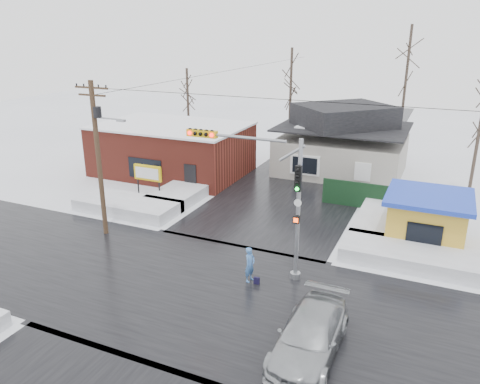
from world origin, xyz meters
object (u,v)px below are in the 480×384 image
at_px(traffic_signal, 267,187).
at_px(kiosk, 427,218).
at_px(car, 310,336).
at_px(pedestrian, 250,265).
at_px(marquee_sign, 148,174).
at_px(utility_pole, 99,151).

bearing_deg(traffic_signal, kiosk, 44.84).
relative_size(traffic_signal, car, 1.30).
distance_m(traffic_signal, car, 7.41).
relative_size(kiosk, pedestrian, 2.61).
relative_size(traffic_signal, marquee_sign, 2.75).
bearing_deg(marquee_sign, kiosk, 1.55).
height_order(traffic_signal, utility_pole, utility_pole).
height_order(utility_pole, kiosk, utility_pole).
xyz_separation_m(traffic_signal, car, (3.76, -5.16, -3.76)).
height_order(utility_pole, pedestrian, utility_pole).
height_order(traffic_signal, kiosk, traffic_signal).
height_order(marquee_sign, kiosk, kiosk).
bearing_deg(pedestrian, traffic_signal, -6.63).
bearing_deg(kiosk, traffic_signal, -135.16).
bearing_deg(pedestrian, marquee_sign, 66.63).
bearing_deg(kiosk, car, -105.17).
height_order(kiosk, car, kiosk).
xyz_separation_m(pedestrian, car, (4.13, -4.03, -0.10)).
bearing_deg(utility_pole, traffic_signal, -2.95).
bearing_deg(utility_pole, pedestrian, -9.50).
xyz_separation_m(utility_pole, car, (14.12, -5.70, -4.33)).
distance_m(utility_pole, marquee_sign, 6.87).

